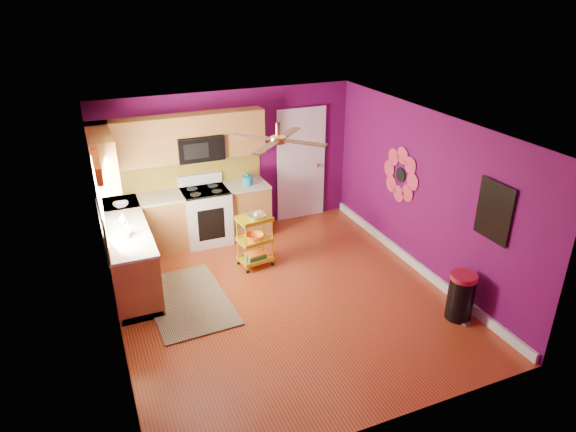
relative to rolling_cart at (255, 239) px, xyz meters
name	(u,v)px	position (x,y,z in m)	size (l,w,h in m)	color
ground	(285,298)	(0.06, -1.04, -0.47)	(5.00, 5.00, 0.00)	maroon
room_envelope	(286,192)	(0.09, -1.04, 1.16)	(4.54, 5.04, 2.52)	#5A0A4C
lower_cabinets	(164,234)	(-1.28, 0.77, -0.04)	(2.81, 2.31, 0.94)	#966129
electric_range	(206,215)	(-0.49, 1.13, 0.01)	(0.76, 0.66, 1.13)	white
upper_cabinetry	(157,145)	(-1.18, 1.13, 1.33)	(2.80, 2.30, 1.26)	#966129
left_window	(97,182)	(-2.15, 0.01, 1.27)	(0.08, 1.35, 1.08)	white
panel_door	(301,166)	(1.41, 1.43, 0.56)	(0.95, 0.11, 2.15)	white
right_wall_art	(439,190)	(2.29, -1.38, 0.97)	(0.04, 2.74, 1.04)	black
ceiling_fan	(278,139)	(0.06, -0.84, 1.82)	(1.01, 1.01, 0.26)	#BF8C3F
shag_rug	(188,300)	(-1.23, -0.59, -0.46)	(1.06, 1.72, 0.02)	black
rolling_cart	(255,239)	(0.00, 0.00, 0.00)	(0.56, 0.44, 0.91)	yellow
trash_can	(461,296)	(2.04, -2.38, -0.14)	(0.44, 0.44, 0.66)	black
teal_kettle	(247,180)	(0.26, 1.08, 0.55)	(0.18, 0.18, 0.21)	teal
toaster	(251,178)	(0.35, 1.17, 0.56)	(0.22, 0.15, 0.18)	beige
soap_bottle_a	(128,228)	(-1.86, -0.06, 0.57)	(0.09, 0.09, 0.20)	#EA3F72
soap_bottle_b	(123,218)	(-1.89, 0.34, 0.55)	(0.13, 0.13, 0.16)	white
counter_dish	(121,205)	(-1.85, 0.98, 0.50)	(0.23, 0.23, 0.06)	white
counter_cup	(127,235)	(-1.89, -0.16, 0.51)	(0.11, 0.11, 0.09)	white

